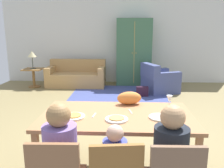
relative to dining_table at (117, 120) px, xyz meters
The scene contains 21 objects.
ground_plane 2.07m from the dining_table, 95.64° to the left, with size 7.50×6.79×0.02m, color olive.
back_wall 5.43m from the dining_table, 92.04° to the left, with size 7.50×0.10×2.70m, color silver.
dining_table is the anchor object (origin of this frame).
plate_near_man 0.50m from the dining_table, 165.99° to the right, with size 0.25×0.25×0.02m, color white.
pizza_near_man 0.50m from the dining_table, 165.99° to the right, with size 0.17×0.17×0.01m, color gold.
plate_near_child 0.20m from the dining_table, 90.00° to the right, with size 0.25×0.25×0.02m, color white.
pizza_near_child 0.20m from the dining_table, 90.00° to the right, with size 0.17×0.17×0.01m, color tan.
plate_near_woman 0.50m from the dining_table, 11.74° to the right, with size 0.25×0.25×0.02m, color silver.
wine_glass 0.69m from the dining_table, 15.95° to the left, with size 0.07×0.07×0.19m.
fork 0.28m from the dining_table, 169.21° to the right, with size 0.02×0.15×0.01m, color silver.
knife 0.20m from the dining_table, 32.42° to the left, with size 0.01×0.17×0.01m, color silver.
person_man 0.85m from the dining_table, 125.43° to the right, with size 0.30×0.40×1.11m.
person_woman 0.85m from the dining_table, 54.68° to the right, with size 0.30×0.40×1.11m.
cat 0.45m from the dining_table, 69.10° to the left, with size 0.32×0.16×0.17m, color orange.
area_rug 3.89m from the dining_table, 90.65° to the left, with size 2.60×1.80×0.01m, color #414C89.
couch 4.91m from the dining_table, 106.74° to the left, with size 1.80×0.86×0.82m.
armchair 4.17m from the dining_table, 74.82° to the left, with size 1.10×1.10×0.82m.
armoire 5.03m from the dining_table, 85.34° to the left, with size 1.10×0.59×2.10m.
side_table 5.20m from the dining_table, 121.44° to the left, with size 0.56×0.56×0.58m.
table_lamp 5.20m from the dining_table, 121.44° to the left, with size 0.26×0.26×0.54m.
handbag 3.62m from the dining_table, 80.53° to the left, with size 0.32×0.16×0.26m, color black.
Camera 1 is at (0.25, -3.71, 1.70)m, focal length 37.42 mm.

